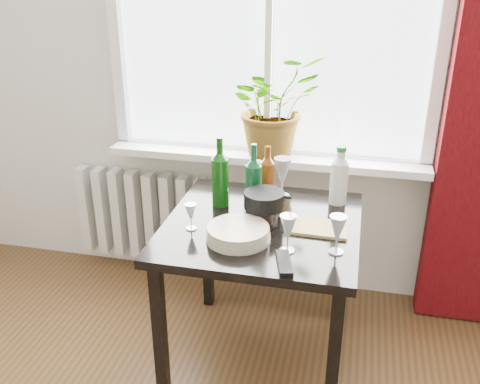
% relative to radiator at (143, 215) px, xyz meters
% --- Properties ---
extents(window, '(1.72, 0.08, 1.62)m').
position_rel_radiator_xyz_m(window, '(0.75, 0.04, 1.22)').
color(window, white).
rests_on(window, ground).
extents(windowsill, '(1.72, 0.20, 0.04)m').
position_rel_radiator_xyz_m(windowsill, '(0.75, -0.03, 0.44)').
color(windowsill, white).
rests_on(windowsill, ground).
extents(radiator, '(0.80, 0.10, 0.55)m').
position_rel_radiator_xyz_m(radiator, '(0.00, 0.00, 0.00)').
color(radiator, silver).
rests_on(radiator, ground).
extents(table, '(0.85, 0.85, 0.74)m').
position_rel_radiator_xyz_m(table, '(0.85, -0.63, 0.27)').
color(table, black).
rests_on(table, ground).
extents(potted_plant, '(0.63, 0.62, 0.53)m').
position_rel_radiator_xyz_m(potted_plant, '(0.79, -0.02, 0.73)').
color(potted_plant, '#1B671F').
rests_on(potted_plant, windowsill).
extents(wine_bottle_left, '(0.09, 0.09, 0.34)m').
position_rel_radiator_xyz_m(wine_bottle_left, '(0.62, -0.49, 0.53)').
color(wine_bottle_left, '#0C3B0B').
rests_on(wine_bottle_left, table).
extents(wine_bottle_right, '(0.09, 0.09, 0.32)m').
position_rel_radiator_xyz_m(wine_bottle_right, '(0.78, -0.49, 0.52)').
color(wine_bottle_right, '#0B3D1E').
rests_on(wine_bottle_right, table).
extents(bottle_amber, '(0.08, 0.08, 0.28)m').
position_rel_radiator_xyz_m(bottle_amber, '(0.83, -0.39, 0.50)').
color(bottle_amber, '#6D2E0C').
rests_on(bottle_amber, table).
extents(cleaning_bottle, '(0.08, 0.08, 0.29)m').
position_rel_radiator_xyz_m(cleaning_bottle, '(1.16, -0.34, 0.50)').
color(cleaning_bottle, silver).
rests_on(cleaning_bottle, table).
extents(wineglass_front_right, '(0.07, 0.07, 0.16)m').
position_rel_radiator_xyz_m(wineglass_front_right, '(0.99, -0.85, 0.44)').
color(wineglass_front_right, silver).
rests_on(wineglass_front_right, table).
extents(wineglass_far_right, '(0.08, 0.08, 0.17)m').
position_rel_radiator_xyz_m(wineglass_far_right, '(1.18, -0.82, 0.44)').
color(wineglass_far_right, silver).
rests_on(wineglass_far_right, table).
extents(wineglass_back_center, '(0.11, 0.11, 0.21)m').
position_rel_radiator_xyz_m(wineglass_back_center, '(0.89, -0.33, 0.46)').
color(wineglass_back_center, silver).
rests_on(wineglass_back_center, table).
extents(wineglass_back_left, '(0.09, 0.09, 0.18)m').
position_rel_radiator_xyz_m(wineglass_back_left, '(0.77, -0.35, 0.45)').
color(wineglass_back_left, silver).
rests_on(wineglass_back_left, table).
extents(wineglass_front_left, '(0.06, 0.06, 0.12)m').
position_rel_radiator_xyz_m(wineglass_front_left, '(0.56, -0.75, 0.42)').
color(wineglass_front_left, silver).
rests_on(wineglass_front_left, table).
extents(plate_stack, '(0.33, 0.33, 0.06)m').
position_rel_radiator_xyz_m(plate_stack, '(0.78, -0.80, 0.39)').
color(plate_stack, beige).
rests_on(plate_stack, table).
extents(fondue_pot, '(0.25, 0.23, 0.14)m').
position_rel_radiator_xyz_m(fondue_pot, '(0.85, -0.61, 0.43)').
color(fondue_pot, black).
rests_on(fondue_pot, table).
extents(tv_remote, '(0.09, 0.18, 0.02)m').
position_rel_radiator_xyz_m(tv_remote, '(1.00, -0.96, 0.37)').
color(tv_remote, black).
rests_on(tv_remote, table).
extents(cutting_board, '(0.26, 0.17, 0.01)m').
position_rel_radiator_xyz_m(cutting_board, '(1.10, -0.63, 0.37)').
color(cutting_board, tan).
rests_on(cutting_board, table).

